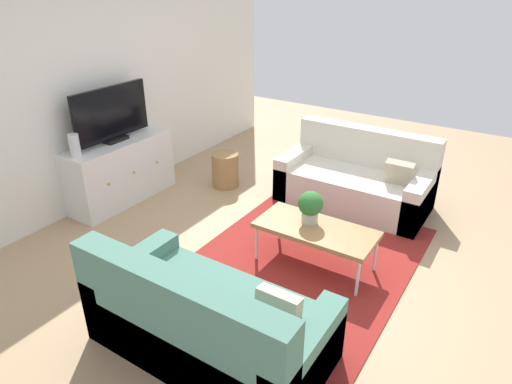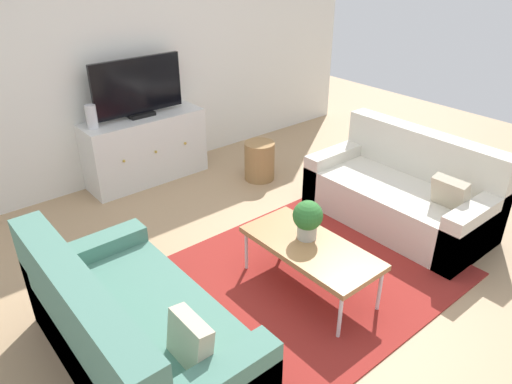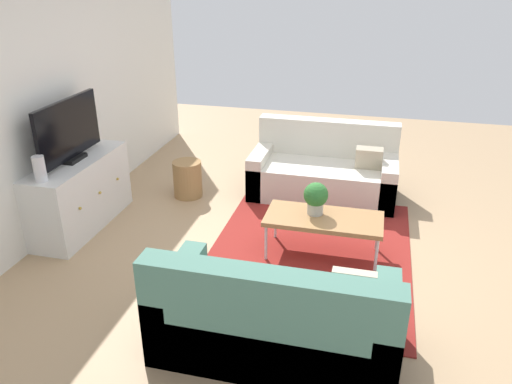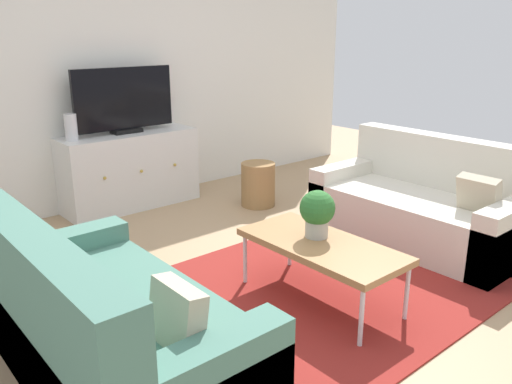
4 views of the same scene
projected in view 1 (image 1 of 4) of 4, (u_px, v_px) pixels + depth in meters
The scene contains 11 objects.
ground_plane at pixel (289, 256), 4.39m from camera, with size 10.00×10.00×0.00m, color tan.
wall_back at pixel (94, 85), 5.03m from camera, with size 6.40×0.12×2.70m, color silver.
area_rug at pixel (303, 260), 4.32m from camera, with size 2.50×1.90×0.01m, color maroon.
couch_left_side at pixel (203, 326), 3.14m from camera, with size 0.86×1.69×0.85m.
couch_right_side at pixel (357, 180), 5.31m from camera, with size 0.86×1.69×0.85m.
coffee_table at pixel (316, 230), 4.08m from camera, with size 0.51×1.09×0.41m.
potted_plant at pixel (310, 206), 4.08m from camera, with size 0.23×0.23×0.31m.
tv_console at pixel (121, 171), 5.31m from camera, with size 1.33×0.47×0.74m.
flat_screen_tv at pixel (112, 115), 5.02m from camera, with size 1.00×0.16×0.62m.
glass_vase at pixel (74, 145), 4.69m from camera, with size 0.11×0.11×0.24m, color silver.
wicker_basket at pixel (225, 170), 5.73m from camera, with size 0.34×0.34×0.44m, color #9E7547.
Camera 1 is at (-3.26, -1.71, 2.50)m, focal length 31.64 mm.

